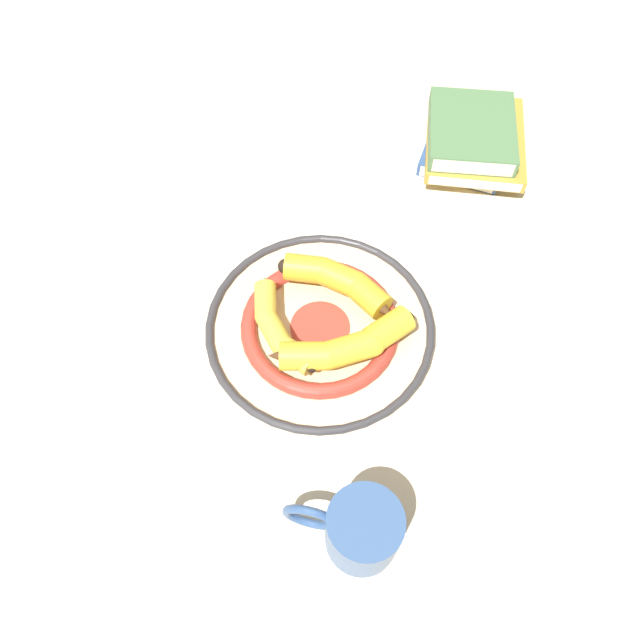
# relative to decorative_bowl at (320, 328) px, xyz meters

# --- Properties ---
(ground_plane) EXTENTS (2.80, 2.80, 0.00)m
(ground_plane) POSITION_rel_decorative_bowl_xyz_m (0.04, -0.03, -0.01)
(ground_plane) COLOR beige
(decorative_bowl) EXTENTS (0.32, 0.32, 0.03)m
(decorative_bowl) POSITION_rel_decorative_bowl_xyz_m (0.00, 0.00, 0.00)
(decorative_bowl) COLOR beige
(decorative_bowl) RESTS_ON ground_plane
(banana_a) EXTENTS (0.07, 0.21, 0.04)m
(banana_a) POSITION_rel_decorative_bowl_xyz_m (0.05, 0.02, 0.04)
(banana_a) COLOR yellow
(banana_a) RESTS_ON decorative_bowl
(banana_b) EXTENTS (0.14, 0.15, 0.04)m
(banana_b) POSITION_rel_decorative_bowl_xyz_m (-0.05, 0.04, 0.04)
(banana_b) COLOR gold
(banana_b) RESTS_ON decorative_bowl
(banana_c) EXTENTS (0.16, 0.07, 0.03)m
(banana_c) POSITION_rel_decorative_bowl_xyz_m (0.01, -0.06, 0.03)
(banana_c) COLOR gold
(banana_c) RESTS_ON decorative_bowl
(book_stack) EXTENTS (0.24, 0.21, 0.08)m
(book_stack) POSITION_rel_decorative_bowl_xyz_m (-0.29, 0.31, 0.03)
(book_stack) COLOR #2D4C84
(book_stack) RESTS_ON ground_plane
(coffee_mug) EXTENTS (0.09, 0.13, 0.09)m
(coffee_mug) POSITION_rel_decorative_bowl_xyz_m (0.29, -0.01, 0.03)
(coffee_mug) COLOR #335184
(coffee_mug) RESTS_ON ground_plane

